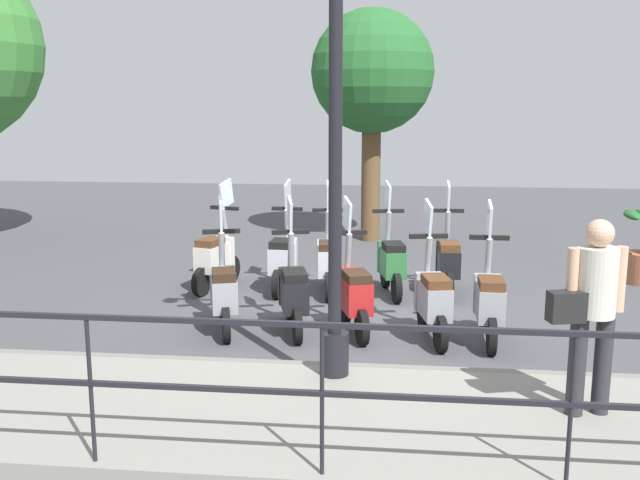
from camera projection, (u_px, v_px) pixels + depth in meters
ground_plane at (358, 314)px, 8.95m from camera, size 28.00×28.00×0.00m
promenade_walkway at (336, 417)px, 5.86m from camera, size 2.20×20.00×0.15m
fence_railing at (322, 368)px, 4.68m from camera, size 0.04×16.03×1.07m
lamp_post_near at (335, 157)px, 6.20m from camera, size 0.26×0.90×4.50m
pedestrian_with_bag at (592, 303)px, 5.57m from camera, size 0.41×0.63×1.59m
tree_distant at (372, 74)px, 13.13m from camera, size 2.28×2.28×4.31m
scooter_near_0 at (489, 300)px, 7.82m from camera, size 1.23×0.44×1.54m
scooter_near_1 at (433, 298)px, 7.90m from camera, size 1.22×0.48×1.54m
scooter_near_2 at (353, 293)px, 8.11m from camera, size 1.20×0.55×1.54m
scooter_near_3 at (293, 292)px, 8.16m from camera, size 1.21×0.52×1.54m
scooter_near_4 at (224, 291)px, 8.19m from camera, size 1.20×0.54×1.54m
scooter_far_0 at (448, 260)px, 9.77m from camera, size 1.23×0.44×1.54m
scooter_far_1 at (391, 261)px, 9.74m from camera, size 1.22×0.49×1.54m
scooter_far_2 at (328, 260)px, 9.81m from camera, size 1.23×0.44×1.54m
scooter_far_3 at (283, 257)px, 9.95m from camera, size 1.23×0.44×1.54m
scooter_far_4 at (216, 256)px, 10.04m from camera, size 1.20×0.53×1.54m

